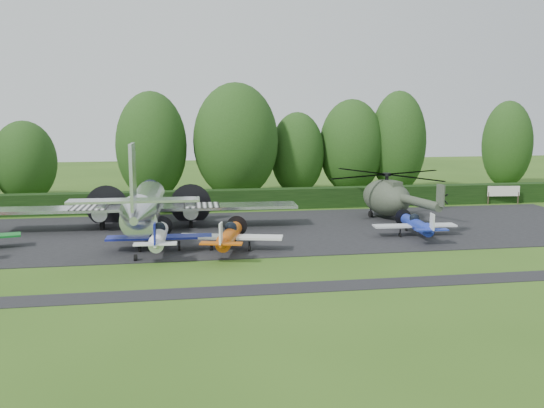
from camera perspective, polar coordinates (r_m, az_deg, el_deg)
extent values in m
plane|color=#2E5417|center=(39.28, -5.99, -5.69)|extent=(160.00, 160.00, 0.00)
cube|color=black|center=(49.01, -6.74, -2.75)|extent=(70.00, 18.00, 0.01)
cube|color=black|center=(33.53, -5.31, -8.27)|extent=(70.00, 2.00, 0.00)
cube|color=black|center=(59.81, -7.29, -0.64)|extent=(90.00, 1.60, 2.00)
cylinder|color=silver|center=(49.80, -11.85, -0.18)|extent=(2.61, 13.61, 2.61)
cone|color=silver|center=(57.33, -11.57, 1.02)|extent=(2.61, 1.70, 2.61)
cone|color=silver|center=(41.66, -12.28, -1.18)|extent=(2.61, 3.40, 2.61)
sphere|color=black|center=(56.18, -11.62, 1.44)|extent=(1.70, 1.70, 1.70)
cube|color=silver|center=(50.97, -11.79, -0.36)|extent=(24.95, 2.72, 0.25)
cube|color=white|center=(51.33, -16.86, -0.34)|extent=(2.95, 2.84, 0.06)
cube|color=white|center=(50.97, -6.69, -0.07)|extent=(2.95, 2.84, 0.06)
cylinder|color=silver|center=(51.96, -15.75, -0.65)|extent=(1.25, 3.63, 1.25)
cylinder|color=silver|center=(51.67, -7.73, -0.44)|extent=(1.25, 3.63, 1.25)
cylinder|color=black|center=(54.46, -15.47, -0.21)|extent=(3.63, 0.03, 3.63)
cylinder|color=black|center=(54.19, -7.82, -0.01)|extent=(3.63, 0.03, 3.63)
cube|color=silver|center=(40.56, -12.39, 0.34)|extent=(8.51, 1.59, 0.16)
cube|color=silver|center=(40.02, -12.49, 2.51)|extent=(0.20, 2.49, 4.31)
cylinder|color=black|center=(51.73, -15.74, -2.09)|extent=(0.28, 1.02, 1.02)
cylinder|color=black|center=(51.44, -7.68, -1.90)|extent=(0.28, 1.02, 1.02)
cylinder|color=black|center=(40.84, -12.24, -4.99)|extent=(0.20, 0.50, 0.50)
cylinder|color=white|center=(42.69, -10.60, -3.03)|extent=(1.00, 5.75, 1.00)
sphere|color=black|center=(43.21, -10.61, -2.25)|extent=(0.88, 0.88, 0.88)
cube|color=navy|center=(43.24, -10.58, -3.09)|extent=(7.32, 1.36, 0.15)
cube|color=white|center=(39.26, -10.69, -3.69)|extent=(2.72, 0.73, 0.10)
cube|color=navy|center=(39.02, -10.72, -2.75)|extent=(0.10, 0.84, 1.36)
cylinder|color=black|center=(46.33, -10.53, -2.08)|extent=(1.57, 0.02, 1.57)
cylinder|color=black|center=(43.25, -12.36, -4.23)|extent=(0.15, 0.46, 0.46)
cylinder|color=black|center=(43.20, -8.75, -4.14)|extent=(0.15, 0.46, 0.46)
cylinder|color=black|center=(45.56, -10.51, -3.53)|extent=(0.13, 0.42, 0.42)
cylinder|color=#CC540C|center=(42.20, -4.03, -3.04)|extent=(1.00, 5.75, 1.00)
sphere|color=black|center=(42.72, -4.12, -2.25)|extent=(0.88, 0.88, 0.88)
cube|color=white|center=(42.74, -4.10, -3.10)|extent=(7.31, 1.36, 0.15)
cube|color=#CC540C|center=(38.79, -3.53, -3.71)|extent=(2.72, 0.73, 0.10)
cube|color=white|center=(38.55, -3.52, -2.76)|extent=(0.10, 0.84, 1.36)
cylinder|color=black|center=(45.82, -4.49, -2.08)|extent=(1.57, 0.02, 1.57)
cylinder|color=black|center=(42.61, -5.88, -4.27)|extent=(0.15, 0.46, 0.46)
cylinder|color=black|center=(42.86, -2.24, -4.15)|extent=(0.15, 0.46, 0.46)
cylinder|color=black|center=(45.05, -4.36, -3.55)|extent=(0.13, 0.42, 0.42)
cylinder|color=#1A2DA1|center=(48.12, 13.47, -1.93)|extent=(0.89, 5.10, 0.89)
sphere|color=black|center=(48.55, 13.23, -1.32)|extent=(0.78, 0.78, 0.78)
cube|color=silver|center=(48.56, 13.25, -1.99)|extent=(6.49, 1.21, 0.13)
cube|color=#1A2DA1|center=(45.33, 14.98, -2.35)|extent=(2.41, 0.65, 0.09)
cube|color=silver|center=(45.14, 15.06, -1.62)|extent=(0.09, 0.74, 1.21)
cylinder|color=black|center=(51.11, 12.03, -1.24)|extent=(1.39, 0.02, 1.39)
cylinder|color=black|center=(48.08, 11.98, -2.92)|extent=(0.13, 0.41, 0.41)
cylinder|color=black|center=(49.01, 14.60, -2.79)|extent=(0.13, 0.41, 0.41)
cylinder|color=black|center=(50.47, 12.36, -2.39)|extent=(0.11, 0.37, 0.37)
ellipsoid|color=#394233|center=(55.79, 10.70, 0.61)|extent=(3.37, 6.18, 3.23)
cylinder|color=#394233|center=(51.27, 12.59, 0.18)|extent=(0.76, 6.48, 0.76)
cube|color=#394233|center=(48.08, 14.12, 0.72)|extent=(0.13, 0.97, 1.73)
cylinder|color=black|center=(55.59, 10.75, 2.26)|extent=(0.32, 0.32, 0.86)
cylinder|color=black|center=(55.53, 10.76, 2.76)|extent=(0.76, 0.76, 0.27)
cylinder|color=black|center=(55.53, 10.76, 2.76)|extent=(12.96, 12.96, 0.06)
cube|color=#394233|center=(54.83, 11.05, 1.76)|extent=(0.97, 2.16, 0.76)
ellipsoid|color=black|center=(57.39, 10.11, 0.96)|extent=(2.05, 2.05, 1.85)
cylinder|color=black|center=(56.49, 9.32, -0.92)|extent=(0.19, 0.60, 0.60)
cylinder|color=black|center=(57.22, 11.37, -0.85)|extent=(0.19, 0.60, 0.60)
cylinder|color=black|center=(52.88, 11.94, -1.73)|extent=(0.17, 0.52, 0.52)
cylinder|color=#3F3326|center=(67.02, 19.75, 0.49)|extent=(0.13, 0.13, 1.28)
cylinder|color=#3F3326|center=(68.64, 22.08, 0.55)|extent=(0.13, 0.13, 1.28)
cube|color=white|center=(67.72, 20.97, 1.14)|extent=(3.40, 0.09, 1.06)
cylinder|color=black|center=(82.76, 21.12, 2.74)|extent=(0.70, 0.70, 3.57)
ellipsoid|color=#1E3E13|center=(82.48, 21.26, 5.28)|extent=(6.19, 6.19, 10.91)
cylinder|color=black|center=(69.47, -22.12, 1.29)|extent=(0.70, 0.70, 2.84)
ellipsoid|color=#1E3E13|center=(69.17, -22.27, 3.69)|extent=(6.65, 6.65, 8.69)
cylinder|color=black|center=(72.34, 7.42, 2.47)|extent=(0.70, 0.70, 3.61)
ellipsoid|color=#1E3E13|center=(72.02, 7.48, 5.40)|extent=(7.54, 7.54, 11.02)
cylinder|color=black|center=(73.42, 11.67, 2.58)|extent=(0.70, 0.70, 3.93)
ellipsoid|color=#1E3E13|center=(73.10, 11.77, 5.72)|extent=(6.57, 6.57, 11.99)
cylinder|color=black|center=(67.36, -3.40, 2.29)|extent=(0.70, 0.70, 4.18)
ellipsoid|color=#1E3E13|center=(66.99, -3.43, 5.94)|extent=(9.35, 9.35, 12.76)
cylinder|color=black|center=(70.59, 2.37, 2.18)|extent=(0.70, 0.70, 3.12)
ellipsoid|color=#1E3E13|center=(70.29, 2.39, 4.77)|extent=(6.23, 6.23, 9.53)
cylinder|color=black|center=(67.31, -11.18, 2.00)|extent=(0.70, 0.70, 3.86)
ellipsoid|color=#1E3E13|center=(66.95, -11.29, 5.37)|extent=(7.62, 7.62, 11.79)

